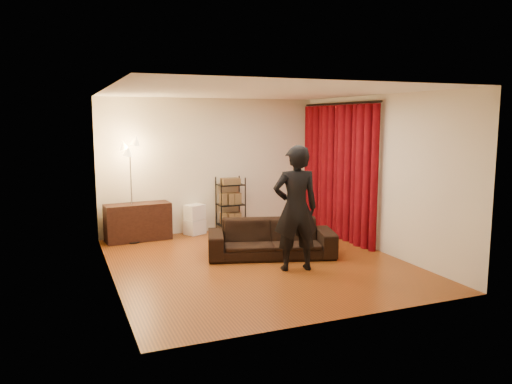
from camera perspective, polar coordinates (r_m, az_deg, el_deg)
name	(u,v)px	position (r m, az deg, el deg)	size (l,w,h in m)	color
floor	(257,262)	(8.11, 0.14, -8.04)	(5.00, 5.00, 0.00)	#8C4513
ceiling	(257,92)	(7.79, 0.15, 11.38)	(5.00, 5.00, 0.00)	white
wall_back	(211,166)	(10.18, -5.17, 3.02)	(5.00, 5.00, 0.00)	beige
wall_front	(342,204)	(5.62, 9.79, -1.36)	(5.00, 5.00, 0.00)	beige
wall_left	(109,186)	(7.30, -16.46, 0.63)	(5.00, 5.00, 0.00)	beige
wall_right	(377,173)	(8.92, 13.66, 2.08)	(5.00, 5.00, 0.00)	beige
curtain_rod	(340,103)	(9.76, 9.53, 9.95)	(0.04, 0.04, 2.65)	black
curtain	(337,172)	(9.80, 9.25, 2.30)	(0.22, 2.65, 2.55)	#64050D
sofa	(271,238)	(8.38, 1.74, -5.33)	(2.10, 0.82, 0.61)	black
person	(296,208)	(7.54, 4.55, -1.87)	(0.70, 0.46, 1.91)	black
media_cabinet	(138,222)	(9.73, -13.34, -3.35)	(1.21, 0.45, 0.71)	black
storage_boxes	(195,219)	(10.04, -7.00, -3.13)	(0.36, 0.29, 0.60)	white
wire_shelf	(231,205)	(10.17, -2.92, -1.44)	(0.51, 0.36, 1.12)	black
floor_lamp	(131,192)	(9.48, -14.07, 0.00)	(0.34, 0.34, 1.91)	silver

